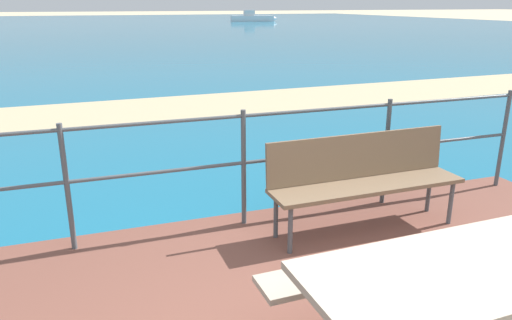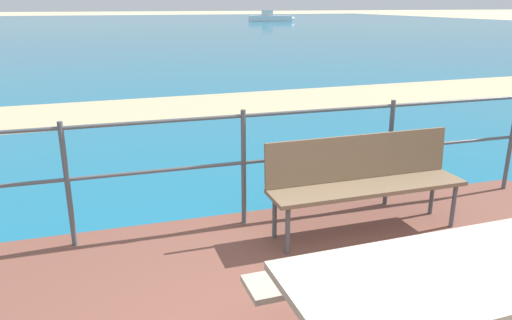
# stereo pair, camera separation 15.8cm
# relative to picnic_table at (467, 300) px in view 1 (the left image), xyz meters

# --- Properties ---
(sea_water) EXTENTS (90.00, 90.00, 0.01)m
(sea_water) POSITION_rel_picnic_table_xyz_m (-0.35, 39.99, -0.65)
(sea_water) COLOR #196B8E
(sea_water) RESTS_ON ground
(beach_strip) EXTENTS (54.05, 4.05, 0.01)m
(beach_strip) POSITION_rel_picnic_table_xyz_m (-0.35, 7.98, -0.65)
(beach_strip) COLOR tan
(beach_strip) RESTS_ON ground
(picnic_table) EXTENTS (1.67, 1.52, 0.78)m
(picnic_table) POSITION_rel_picnic_table_xyz_m (0.00, 0.00, 0.00)
(picnic_table) COLOR tan
(picnic_table) RESTS_ON patio_paving
(park_bench) EXTENTS (1.76, 0.44, 0.84)m
(park_bench) POSITION_rel_picnic_table_xyz_m (0.62, 1.94, -0.09)
(park_bench) COLOR #7A6047
(park_bench) RESTS_ON patio_paving
(railing_fence) EXTENTS (5.94, 0.04, 1.06)m
(railing_fence) POSITION_rel_picnic_table_xyz_m (-0.35, 2.36, 0.08)
(railing_fence) COLOR #4C5156
(railing_fence) RESTS_ON patio_paving
(boat_near) EXTENTS (5.27, 1.57, 1.18)m
(boat_near) POSITION_rel_picnic_table_xyz_m (16.72, 51.54, -0.27)
(boat_near) COLOR silver
(boat_near) RESTS_ON sea_water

